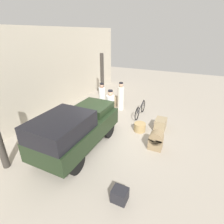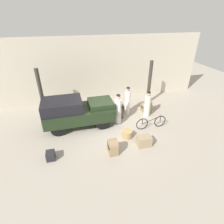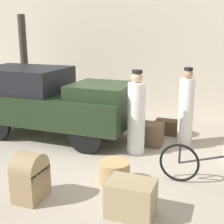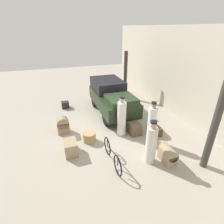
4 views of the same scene
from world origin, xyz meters
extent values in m
plane|color=#A89E8E|center=(0.00, 0.00, 0.00)|extent=(30.00, 30.00, 0.00)
cube|color=beige|center=(0.00, 4.08, 2.25)|extent=(16.00, 0.15, 4.50)
cylinder|color=#38332D|center=(-3.58, 2.45, 1.53)|extent=(0.23, 0.23, 3.06)
cylinder|color=black|center=(-0.36, 1.61, 0.40)|extent=(0.79, 0.12, 0.79)
cylinder|color=black|center=(-0.36, 0.06, 0.40)|extent=(0.79, 0.12, 0.79)
cylinder|color=black|center=(-2.75, 1.61, 0.40)|extent=(0.79, 0.12, 0.79)
cube|color=black|center=(-1.56, 0.83, 0.76)|extent=(3.85, 1.71, 0.69)
cube|color=black|center=(-2.42, 0.83, 1.40)|extent=(2.12, 1.57, 0.60)
cube|color=black|center=(-0.30, 0.83, 1.26)|extent=(1.35, 1.33, 0.31)
torus|color=black|center=(1.74, -0.53, 0.35)|extent=(0.70, 0.04, 0.70)
cylinder|color=#232328|center=(2.29, -0.53, 0.52)|extent=(1.11, 0.04, 0.38)
cylinder|color=#232328|center=(1.74, -0.53, 0.53)|extent=(0.04, 0.04, 0.36)
cylinder|color=tan|center=(0.71, -0.99, 0.20)|extent=(0.54, 0.54, 0.40)
cylinder|color=white|center=(0.64, 0.49, 0.77)|extent=(0.38, 0.38, 1.55)
sphere|color=tan|center=(0.64, 0.49, 1.66)|extent=(0.23, 0.23, 0.23)
cylinder|color=black|center=(0.64, 0.49, 1.78)|extent=(0.22, 0.22, 0.06)
cylinder|color=white|center=(1.55, 1.44, 0.78)|extent=(0.35, 0.35, 1.55)
sphere|color=tan|center=(1.55, 1.44, 1.66)|extent=(0.21, 0.21, 0.21)
cylinder|color=black|center=(1.55, 1.44, 1.77)|extent=(0.20, 0.20, 0.06)
cube|color=#937A56|center=(-0.35, -1.96, 0.26)|extent=(0.41, 0.53, 0.52)
cylinder|color=#937A56|center=(-0.35, -1.96, 0.52)|extent=(0.41, 0.53, 0.53)
cube|color=brown|center=(0.81, 1.07, 0.26)|extent=(0.58, 0.48, 0.52)
cube|color=#9E8966|center=(1.27, -1.83, 0.27)|extent=(0.68, 0.48, 0.54)
cube|color=#4C3823|center=(1.11, 1.96, 0.19)|extent=(0.72, 0.32, 0.38)
camera|label=1|loc=(-6.26, -2.86, 4.27)|focal=28.00mm
camera|label=2|loc=(-1.99, -7.93, 5.71)|focal=28.00mm
camera|label=3|loc=(2.45, -5.67, 2.62)|focal=50.00mm
camera|label=4|loc=(6.86, -2.12, 4.38)|focal=28.00mm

